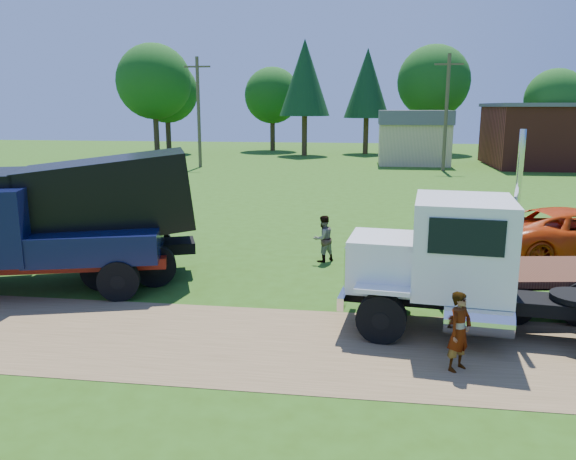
# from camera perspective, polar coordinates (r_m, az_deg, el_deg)

# --- Properties ---
(ground) EXTENTS (140.00, 140.00, 0.00)m
(ground) POSITION_cam_1_polar(r_m,az_deg,el_deg) (12.13, 7.80, -11.94)
(ground) COLOR #2B5111
(ground) RESTS_ON ground
(dirt_track) EXTENTS (120.00, 4.20, 0.01)m
(dirt_track) POSITION_cam_1_polar(r_m,az_deg,el_deg) (12.12, 7.80, -11.91)
(dirt_track) COLOR brown
(dirt_track) RESTS_ON ground
(white_semi_tractor) EXTENTS (7.61, 3.23, 4.51)m
(white_semi_tractor) POSITION_cam_1_polar(r_m,az_deg,el_deg) (13.00, 17.51, -3.51)
(white_semi_tractor) COLOR black
(white_semi_tractor) RESTS_ON ground
(black_dump_truck) EXTENTS (8.72, 5.39, 3.74)m
(black_dump_truck) POSITION_cam_1_polar(r_m,az_deg,el_deg) (17.33, -22.74, 1.74)
(black_dump_truck) COLOR black
(black_dump_truck) RESTS_ON ground
(navy_truck) EXTENTS (6.91, 3.99, 2.94)m
(navy_truck) POSITION_cam_1_polar(r_m,az_deg,el_deg) (16.70, -25.43, -0.81)
(navy_truck) COLOR #9A170B
(navy_truck) RESTS_ON ground
(spectator_a) EXTENTS (0.66, 0.68, 1.57)m
(spectator_a) POSITION_cam_1_polar(r_m,az_deg,el_deg) (11.34, 17.02, -9.84)
(spectator_a) COLOR #999999
(spectator_a) RESTS_ON ground
(spectator_b) EXTENTS (0.94, 0.93, 1.53)m
(spectator_b) POSITION_cam_1_polar(r_m,az_deg,el_deg) (18.36, 3.58, -0.88)
(spectator_b) COLOR #999999
(spectator_b) RESTS_ON ground
(tan_shed) EXTENTS (6.20, 5.40, 4.70)m
(tan_shed) POSITION_cam_1_polar(r_m,az_deg,el_deg) (51.29, 12.66, 9.24)
(tan_shed) COLOR tan
(tan_shed) RESTS_ON ground
(utility_poles) EXTENTS (42.20, 0.28, 9.00)m
(utility_poles) POSITION_cam_1_polar(r_m,az_deg,el_deg) (46.46, 15.79, 11.61)
(utility_poles) COLOR #4B412A
(utility_poles) RESTS_ON ground
(tree_row) EXTENTS (55.75, 15.44, 11.76)m
(tree_row) POSITION_cam_1_polar(r_m,az_deg,el_deg) (60.97, 8.56, 14.18)
(tree_row) COLOR #332214
(tree_row) RESTS_ON ground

